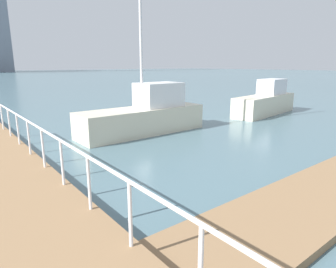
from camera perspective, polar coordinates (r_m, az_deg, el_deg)
The scene contains 5 objects.
ground_plane at distance 15.74m, azimuth -18.37°, elevation 1.46°, with size 300.00×300.00×0.00m, color slate.
floating_dock at distance 8.50m, azimuth 29.67°, elevation -9.05°, with size 11.65×2.00×0.18m, color #93704C.
boardwalk_railing at distance 3.35m, azimuth 6.49°, elevation -20.46°, with size 0.06×23.71×1.08m.
moored_boat_0 at distance 19.55m, azimuth 18.54°, elevation 6.04°, with size 5.86×2.26×2.17m.
moored_boat_1 at distance 13.45m, azimuth -4.33°, elevation 3.84°, with size 6.03×1.86×9.84m.
Camera 1 is at (-5.14, 5.44, 3.09)m, focal length 31.28 mm.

